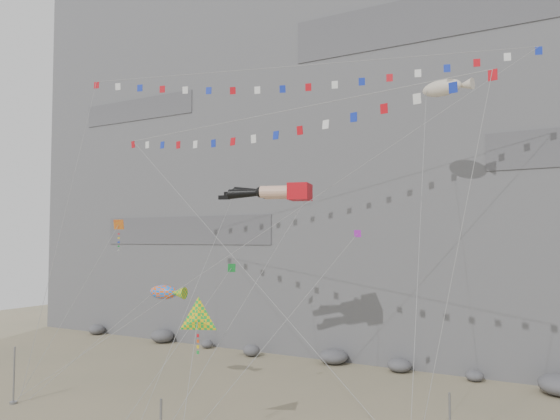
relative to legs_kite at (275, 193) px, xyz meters
name	(u,v)px	position (x,y,z in m)	size (l,w,h in m)	color
ground	(221,419)	(-0.64, -5.55, -14.37)	(120.00, 120.00, 0.00)	gray
cliff	(386,118)	(-0.64, 26.45, 10.63)	(80.00, 28.00, 50.00)	slate
talus_boulders	(333,357)	(-0.64, 11.45, -13.77)	(60.00, 3.00, 1.20)	slate
anchor_pole_left	(14,375)	(-14.55, -9.98, -12.48)	(0.12, 0.12, 3.79)	gray
legs_kite	(275,193)	(0.00, 0.00, 0.00)	(6.79, 16.04, 20.63)	red
flag_banner_upper	(295,66)	(0.69, 1.78, 9.54)	(32.53, 15.06, 30.79)	red
flag_banner_lower	(265,115)	(1.05, -3.14, 4.84)	(29.18, 6.60, 22.32)	red
harlequin_kite	(118,225)	(-10.91, -4.36, -2.30)	(4.88, 5.93, 13.73)	red
fish_windsock	(163,292)	(-7.75, -2.89, -7.19)	(8.52, 6.94, 11.48)	#FF590D
delta_kite	(198,319)	(1.17, -10.17, -7.59)	(2.51, 3.87, 8.33)	yellow
blimp_windsock	(442,89)	(10.47, 5.89, 7.51)	(4.18, 14.16, 25.49)	beige
small_kite_a	(233,197)	(-4.17, 0.77, -0.12)	(3.12, 13.75, 19.61)	#DC4912
small_kite_b	(354,238)	(6.38, -0.90, -3.23)	(6.47, 11.04, 16.51)	purple
small_kite_c	(230,270)	(-1.13, -3.88, -5.32)	(2.16, 10.08, 13.18)	green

